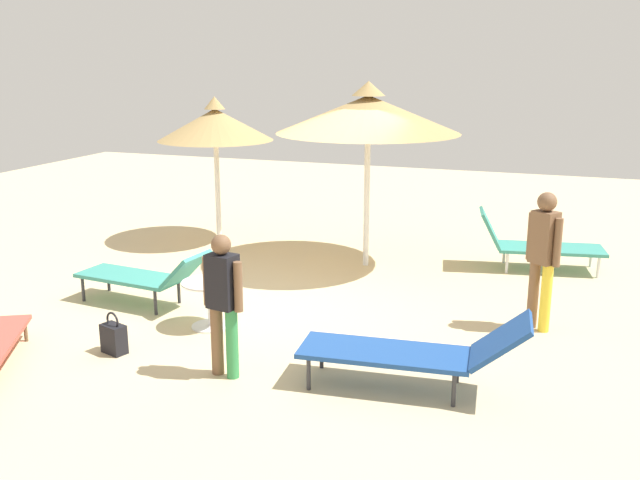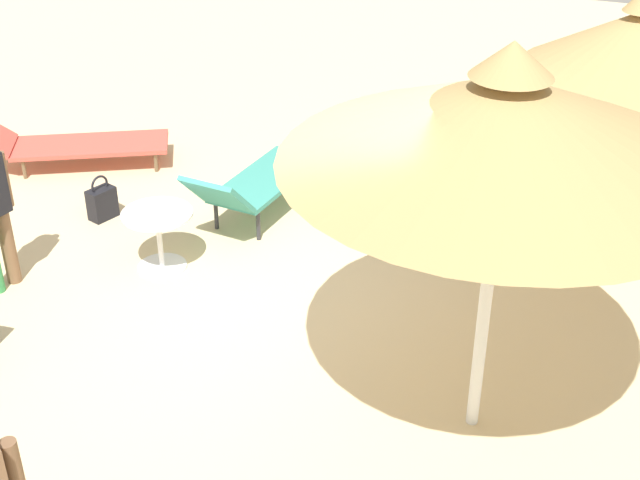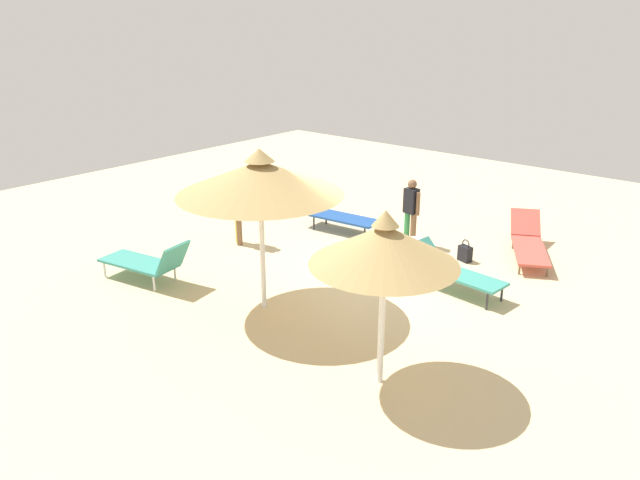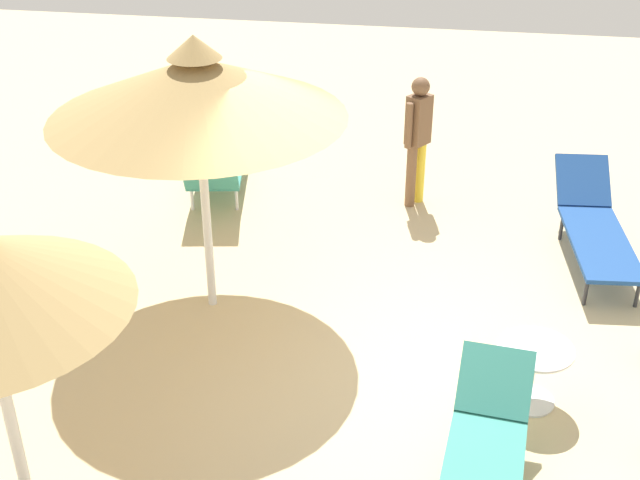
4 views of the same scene
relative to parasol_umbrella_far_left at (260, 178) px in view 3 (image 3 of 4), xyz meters
name	(u,v)px [view 3 (image 3 of 4)]	position (x,y,z in m)	size (l,w,h in m)	color
ground	(342,288)	(-0.50, -1.64, -2.45)	(24.00, 24.00, 0.10)	beige
parasol_umbrella_far_left	(260,178)	(0.00, 0.00, 0.00)	(2.84, 2.84, 2.90)	white
parasol_umbrella_far_right	(385,245)	(-2.96, 0.62, -0.30)	(2.04, 2.04, 2.59)	white
lounge_chair_front	(148,262)	(2.55, 0.66, -1.98)	(2.00, 1.00, 0.93)	teal
lounge_chair_edge	(455,271)	(-2.27, -2.83, -1.98)	(1.94, 0.79, 0.82)	teal
lounge_chair_near_left	(529,242)	(-2.61, -5.48, -2.08)	(1.70, 2.40, 0.74)	#CC4C3F
lounge_chair_back	(334,213)	(1.69, -4.08, -1.98)	(2.32, 0.85, 0.85)	#1E478C
person_standing_center	(411,208)	(-0.25, -4.43, -1.54)	(0.48, 0.27, 1.53)	#338C4C
person_standing_near_right	(237,202)	(2.76, -1.95, -1.42)	(0.41, 0.34, 1.71)	yellow
handbag	(465,253)	(-1.71, -4.33, -2.22)	(0.33, 0.25, 0.49)	black
side_table_round	(413,250)	(-1.07, -3.25, -1.99)	(0.67, 0.67, 0.59)	silver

